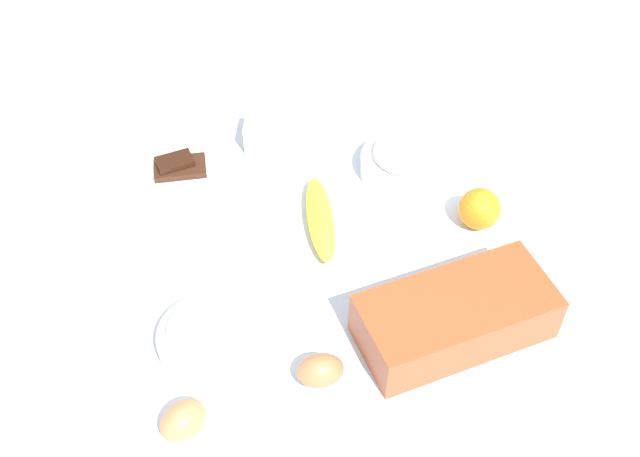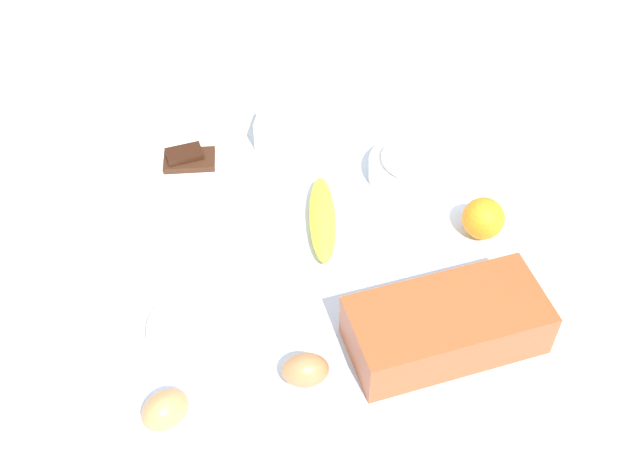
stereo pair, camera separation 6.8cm
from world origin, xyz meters
name	(u,v)px [view 1 (the left image)]	position (x,y,z in m)	size (l,w,h in m)	color
ground_plane	(320,249)	(0.00, 0.00, -0.01)	(2.40, 2.40, 0.02)	silver
loaf_pan	(456,316)	(-0.16, 0.21, 0.04)	(0.30, 0.18, 0.08)	#9E4723
flour_bowl	(210,336)	(0.19, 0.17, 0.03)	(0.15, 0.15, 0.07)	white
sugar_bowl	(404,160)	(-0.18, -0.14, 0.03)	(0.15, 0.15, 0.07)	white
banana	(320,218)	(-0.01, -0.04, 0.02)	(0.19, 0.04, 0.04)	yellow
orange_fruit	(480,209)	(-0.27, 0.00, 0.03)	(0.07, 0.07, 0.07)	orange
butter_block	(271,132)	(0.04, -0.26, 0.03)	(0.09, 0.06, 0.06)	#F4EDB2
egg_near_butter	(183,420)	(0.24, 0.29, 0.03)	(0.05, 0.05, 0.07)	#B97D4C
egg_beside_bowl	(320,371)	(0.05, 0.25, 0.02)	(0.05, 0.05, 0.07)	#A36D42
chocolate_plate	(180,170)	(0.21, -0.21, 0.01)	(0.13, 0.13, 0.03)	white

